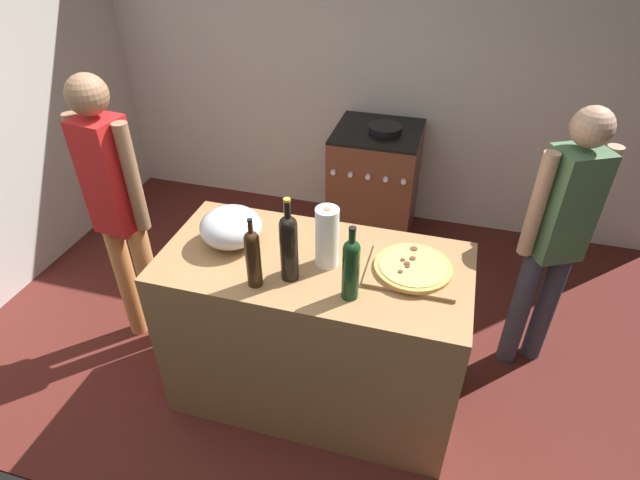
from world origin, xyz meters
The scene contains 13 objects.
ground_plane centered at (0.00, 1.28, -0.01)m, with size 4.70×3.16×0.02m, color #511E19.
kitchen_wall_rear centered at (0.00, 2.61, 1.30)m, with size 4.70×0.10×2.60m, color beige.
counter centered at (0.19, 0.59, 0.46)m, with size 1.45×0.70×0.93m, color #9E7247.
cutting_board centered at (0.64, 0.63, 0.94)m, with size 0.40×0.32×0.02m, color #9E7247.
pizza centered at (0.64, 0.63, 0.96)m, with size 0.35×0.35×0.03m.
mixing_bowl centered at (-0.23, 0.62, 1.02)m, with size 0.30×0.30×0.18m.
paper_towel_roll centered at (0.25, 0.59, 1.07)m, with size 0.11×0.11×0.30m.
wine_bottle_green centered at (0.12, 0.45, 1.10)m, with size 0.08×0.08×0.41m.
wine_bottle_dark centered at (0.40, 0.40, 1.09)m, with size 0.07×0.07×0.35m.
wine_bottle_clear centered at (-0.01, 0.36, 1.08)m, with size 0.07×0.07×0.34m.
stove centered at (0.20, 2.21, 0.45)m, with size 0.62×0.63×0.94m.
person_in_stripes centered at (-0.94, 0.73, 0.95)m, with size 0.38×0.22×1.66m.
person_in_red centered at (1.31, 1.17, 0.91)m, with size 0.36×0.29×1.57m.
Camera 1 is at (0.73, -1.20, 2.38)m, focal length 28.60 mm.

